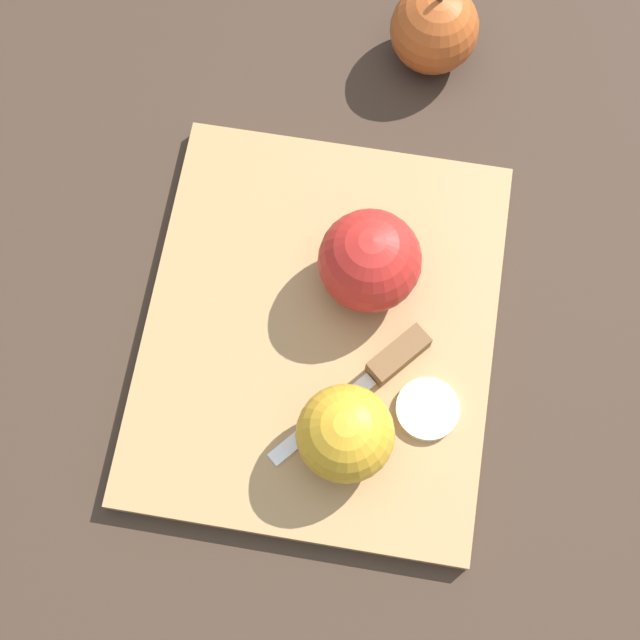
{
  "coord_description": "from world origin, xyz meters",
  "views": [
    {
      "loc": [
        0.23,
        -0.01,
        0.73
      ],
      "look_at": [
        0.0,
        0.0,
        0.04
      ],
      "focal_mm": 50.0,
      "sensor_mm": 36.0,
      "label": 1
    }
  ],
  "objects_px": {
    "apple_half_left": "(369,261)",
    "apple_half_right": "(346,434)",
    "knife": "(387,365)",
    "apple_whole": "(434,29)"
  },
  "relations": [
    {
      "from": "apple_half_left",
      "to": "knife",
      "type": "height_order",
      "value": "apple_half_left"
    },
    {
      "from": "apple_half_right",
      "to": "apple_whole",
      "type": "height_order",
      "value": "same"
    },
    {
      "from": "apple_half_right",
      "to": "apple_whole",
      "type": "relative_size",
      "value": 0.82
    },
    {
      "from": "apple_half_left",
      "to": "apple_half_right",
      "type": "relative_size",
      "value": 1.11
    },
    {
      "from": "apple_half_left",
      "to": "knife",
      "type": "relative_size",
      "value": 0.63
    },
    {
      "from": "apple_half_right",
      "to": "knife",
      "type": "relative_size",
      "value": 0.57
    },
    {
      "from": "apple_half_left",
      "to": "knife",
      "type": "bearing_deg",
      "value": 47.11
    },
    {
      "from": "apple_half_left",
      "to": "knife",
      "type": "xyz_separation_m",
      "value": [
        0.08,
        0.01,
        -0.03
      ]
    },
    {
      "from": "apple_half_left",
      "to": "apple_whole",
      "type": "relative_size",
      "value": 0.91
    },
    {
      "from": "apple_half_right",
      "to": "knife",
      "type": "distance_m",
      "value": 0.08
    }
  ]
}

